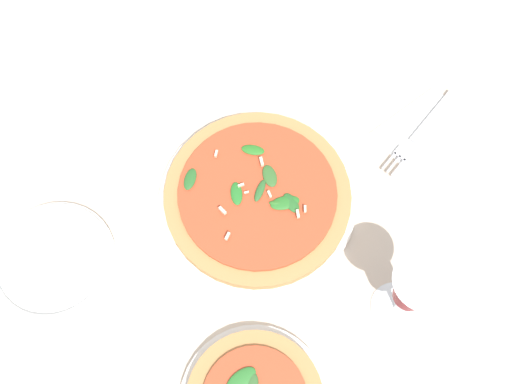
# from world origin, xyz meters

# --- Properties ---
(ground_plane) EXTENTS (6.00, 6.00, 0.00)m
(ground_plane) POSITION_xyz_m (0.00, 0.00, 0.00)
(ground_plane) COLOR beige
(pizza_arugula_main) EXTENTS (0.30, 0.30, 0.05)m
(pizza_arugula_main) POSITION_xyz_m (-0.02, -0.00, 0.02)
(pizza_arugula_main) COLOR white
(pizza_arugula_main) RESTS_ON ground_plane
(wine_glass) EXTENTS (0.08, 0.08, 0.16)m
(wine_glass) POSITION_xyz_m (-0.11, 0.24, 0.11)
(wine_glass) COLOR white
(wine_glass) RESTS_ON ground_plane
(napkin) EXTENTS (0.15, 0.11, 0.01)m
(napkin) POSITION_xyz_m (-0.32, 0.03, 0.00)
(napkin) COLOR white
(napkin) RESTS_ON ground_plane
(fork) EXTENTS (0.19, 0.08, 0.00)m
(fork) POSITION_xyz_m (-0.31, 0.04, 0.01)
(fork) COLOR silver
(fork) RESTS_ON ground_plane
(side_plate_white) EXTENTS (0.18, 0.18, 0.02)m
(side_plate_white) POSITION_xyz_m (0.29, -0.08, 0.01)
(side_plate_white) COLOR white
(side_plate_white) RESTS_ON ground_plane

